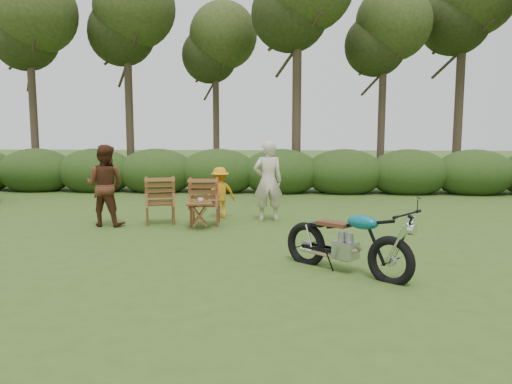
# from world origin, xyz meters

# --- Properties ---
(ground) EXTENTS (80.00, 80.00, 0.00)m
(ground) POSITION_xyz_m (0.00, 0.00, 0.00)
(ground) COLOR #33501A
(ground) RESTS_ON ground
(tree_line) EXTENTS (22.52, 11.62, 8.14)m
(tree_line) POSITION_xyz_m (0.50, 9.74, 3.81)
(tree_line) COLOR #33251B
(tree_line) RESTS_ON ground
(motorcycle) EXTENTS (2.00, 1.84, 1.13)m
(motorcycle) POSITION_xyz_m (1.01, 0.16, 0.00)
(motorcycle) COLOR #0D9FB2
(motorcycle) RESTS_ON ground
(lawn_chair_right) EXTENTS (0.74, 0.74, 1.01)m
(lawn_chair_right) POSITION_xyz_m (-1.54, 3.54, 0.00)
(lawn_chair_right) COLOR brown
(lawn_chair_right) RESTS_ON ground
(lawn_chair_left) EXTENTS (0.86, 0.86, 1.02)m
(lawn_chair_left) POSITION_xyz_m (-2.54, 3.64, 0.00)
(lawn_chair_left) COLOR brown
(lawn_chair_left) RESTS_ON ground
(side_table) EXTENTS (0.61, 0.54, 0.55)m
(side_table) POSITION_xyz_m (-1.58, 3.05, 0.27)
(side_table) COLOR #5E2C17
(side_table) RESTS_ON ground
(cup) EXTENTS (0.12, 0.12, 0.09)m
(cup) POSITION_xyz_m (-1.56, 3.08, 0.59)
(cup) COLOR beige
(cup) RESTS_ON side_table
(adult_a) EXTENTS (0.72, 0.55, 1.76)m
(adult_a) POSITION_xyz_m (-0.23, 4.04, 0.00)
(adult_a) COLOR beige
(adult_a) RESTS_ON ground
(adult_b) EXTENTS (0.88, 0.72, 1.70)m
(adult_b) POSITION_xyz_m (-3.60, 3.29, 0.00)
(adult_b) COLOR #4C2515
(adult_b) RESTS_ON ground
(child) EXTENTS (0.86, 0.75, 1.16)m
(child) POSITION_xyz_m (-1.33, 4.33, 0.00)
(child) COLOR orange
(child) RESTS_ON ground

